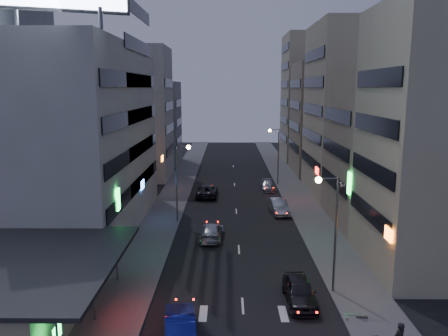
{
  "coord_description": "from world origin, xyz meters",
  "views": [
    {
      "loc": [
        -0.98,
        -22.16,
        13.88
      ],
      "look_at": [
        -1.35,
        19.69,
        6.19
      ],
      "focal_mm": 35.0,
      "sensor_mm": 36.0,
      "label": 1
    }
  ],
  "objects_px": {
    "parked_car_right_near": "(300,291)",
    "scooter_silver_b": "(366,305)",
    "scooter_silver_a": "(389,332)",
    "road_car_blue": "(180,324)",
    "parked_car_right_mid": "(279,206)",
    "road_car_silver": "(211,231)",
    "parked_car_left": "(207,191)",
    "parked_car_right_far": "(268,185)",
    "scooter_black_b": "(379,327)",
    "scooter_blue": "(389,333)"
  },
  "relations": [
    {
      "from": "parked_car_right_near",
      "to": "scooter_silver_b",
      "type": "bearing_deg",
      "value": -24.35
    },
    {
      "from": "scooter_silver_a",
      "to": "scooter_silver_b",
      "type": "relative_size",
      "value": 0.82
    },
    {
      "from": "road_car_blue",
      "to": "scooter_silver_a",
      "type": "xyz_separation_m",
      "value": [
        11.61,
        -0.47,
        -0.17
      ]
    },
    {
      "from": "parked_car_right_mid",
      "to": "road_car_silver",
      "type": "height_order",
      "value": "parked_car_right_mid"
    },
    {
      "from": "parked_car_left",
      "to": "parked_car_right_far",
      "type": "height_order",
      "value": "parked_car_left"
    },
    {
      "from": "road_car_blue",
      "to": "road_car_silver",
      "type": "distance_m",
      "value": 16.36
    },
    {
      "from": "scooter_silver_a",
      "to": "scooter_black_b",
      "type": "bearing_deg",
      "value": 56.11
    },
    {
      "from": "parked_car_left",
      "to": "scooter_black_b",
      "type": "relative_size",
      "value": 3.42
    },
    {
      "from": "scooter_black_b",
      "to": "parked_car_right_far",
      "type": "bearing_deg",
      "value": -9.36
    },
    {
      "from": "parked_car_right_mid",
      "to": "scooter_blue",
      "type": "height_order",
      "value": "parked_car_right_mid"
    },
    {
      "from": "scooter_blue",
      "to": "road_car_blue",
      "type": "bearing_deg",
      "value": 106.64
    },
    {
      "from": "scooter_black_b",
      "to": "scooter_silver_b",
      "type": "xyz_separation_m",
      "value": [
        0.02,
        2.31,
        0.09
      ]
    },
    {
      "from": "parked_car_right_near",
      "to": "road_car_blue",
      "type": "height_order",
      "value": "parked_car_right_near"
    },
    {
      "from": "parked_car_right_mid",
      "to": "scooter_silver_b",
      "type": "bearing_deg",
      "value": -88.89
    },
    {
      "from": "parked_car_right_mid",
      "to": "scooter_silver_a",
      "type": "height_order",
      "value": "parked_car_right_mid"
    },
    {
      "from": "parked_car_right_mid",
      "to": "road_car_silver",
      "type": "xyz_separation_m",
      "value": [
        -7.24,
        -8.53,
        -0.08
      ]
    },
    {
      "from": "parked_car_right_far",
      "to": "scooter_silver_b",
      "type": "distance_m",
      "value": 33.95
    },
    {
      "from": "parked_car_right_mid",
      "to": "parked_car_right_far",
      "type": "bearing_deg",
      "value": 84.86
    },
    {
      "from": "parked_car_right_mid",
      "to": "scooter_silver_a",
      "type": "xyz_separation_m",
      "value": [
        3.22,
        -25.32,
        -0.19
      ]
    },
    {
      "from": "parked_car_left",
      "to": "parked_car_right_far",
      "type": "distance_m",
      "value": 9.03
    },
    {
      "from": "parked_car_right_mid",
      "to": "scooter_blue",
      "type": "relative_size",
      "value": 2.88
    },
    {
      "from": "road_car_blue",
      "to": "scooter_blue",
      "type": "height_order",
      "value": "road_car_blue"
    },
    {
      "from": "parked_car_left",
      "to": "road_car_blue",
      "type": "xyz_separation_m",
      "value": [
        0.02,
        -32.48,
        0.0
      ]
    },
    {
      "from": "parked_car_left",
      "to": "scooter_blue",
      "type": "bearing_deg",
      "value": 110.23
    },
    {
      "from": "road_car_blue",
      "to": "scooter_black_b",
      "type": "relative_size",
      "value": 2.88
    },
    {
      "from": "scooter_silver_a",
      "to": "scooter_black_b",
      "type": "height_order",
      "value": "scooter_black_b"
    },
    {
      "from": "scooter_blue",
      "to": "scooter_black_b",
      "type": "relative_size",
      "value": 1.03
    },
    {
      "from": "parked_car_right_near",
      "to": "scooter_silver_b",
      "type": "relative_size",
      "value": 2.42
    },
    {
      "from": "parked_car_right_far",
      "to": "road_car_blue",
      "type": "height_order",
      "value": "road_car_blue"
    },
    {
      "from": "parked_car_right_near",
      "to": "scooter_blue",
      "type": "distance_m",
      "value": 6.25
    },
    {
      "from": "parked_car_left",
      "to": "scooter_black_b",
      "type": "height_order",
      "value": "parked_car_left"
    },
    {
      "from": "road_car_silver",
      "to": "scooter_silver_b",
      "type": "height_order",
      "value": "road_car_silver"
    },
    {
      "from": "parked_car_right_far",
      "to": "road_car_silver",
      "type": "height_order",
      "value": "road_car_silver"
    },
    {
      "from": "parked_car_right_near",
      "to": "road_car_blue",
      "type": "distance_m",
      "value": 8.45
    },
    {
      "from": "scooter_silver_b",
      "to": "road_car_blue",
      "type": "bearing_deg",
      "value": 105.15
    },
    {
      "from": "road_car_blue",
      "to": "scooter_silver_a",
      "type": "distance_m",
      "value": 11.62
    },
    {
      "from": "road_car_blue",
      "to": "scooter_black_b",
      "type": "xyz_separation_m",
      "value": [
        11.21,
        0.06,
        -0.16
      ]
    },
    {
      "from": "parked_car_right_mid",
      "to": "scooter_black_b",
      "type": "height_order",
      "value": "parked_car_right_mid"
    },
    {
      "from": "road_car_silver",
      "to": "parked_car_right_mid",
      "type": "bearing_deg",
      "value": -126.65
    },
    {
      "from": "parked_car_left",
      "to": "scooter_silver_a",
      "type": "xyz_separation_m",
      "value": [
        11.64,
        -32.95,
        -0.17
      ]
    },
    {
      "from": "road_car_silver",
      "to": "road_car_blue",
      "type": "bearing_deg",
      "value": 89.6
    },
    {
      "from": "parked_car_left",
      "to": "scooter_blue",
      "type": "xyz_separation_m",
      "value": [
        11.6,
        -33.06,
        -0.15
      ]
    },
    {
      "from": "parked_car_right_near",
      "to": "road_car_blue",
      "type": "xyz_separation_m",
      "value": [
        -7.41,
        -4.07,
        -0.02
      ]
    },
    {
      "from": "road_car_silver",
      "to": "scooter_blue",
      "type": "distance_m",
      "value": 19.86
    },
    {
      "from": "road_car_silver",
      "to": "scooter_silver_b",
      "type": "relative_size",
      "value": 2.54
    },
    {
      "from": "parked_car_left",
      "to": "road_car_blue",
      "type": "distance_m",
      "value": 32.48
    },
    {
      "from": "road_car_silver",
      "to": "scooter_black_b",
      "type": "relative_size",
      "value": 3.01
    },
    {
      "from": "parked_car_right_far",
      "to": "road_car_silver",
      "type": "xyz_separation_m",
      "value": [
        -7.05,
        -19.87,
        0.08
      ]
    },
    {
      "from": "scooter_black_b",
      "to": "parked_car_left",
      "type": "bearing_deg",
      "value": 5.0
    },
    {
      "from": "road_car_silver",
      "to": "scooter_silver_a",
      "type": "xyz_separation_m",
      "value": [
        10.45,
        -16.79,
        -0.11
      ]
    }
  ]
}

